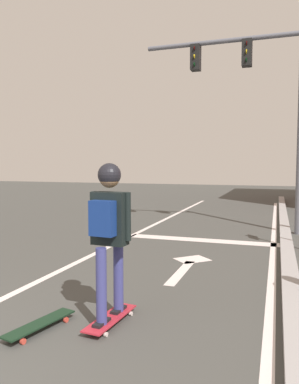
{
  "coord_description": "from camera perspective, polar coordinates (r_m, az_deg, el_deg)",
  "views": [
    {
      "loc": [
        2.89,
        -1.33,
        1.7
      ],
      "look_at": [
        0.92,
        4.43,
        1.25
      ],
      "focal_mm": 35.03,
      "sensor_mm": 36.0,
      "label": 1
    }
  ],
  "objects": [
    {
      "name": "skateboard",
      "position": [
        4.24,
        -5.95,
        -18.56
      ],
      "size": [
        0.28,
        0.84,
        0.07
      ],
      "color": "#AF2431",
      "rests_on": "ground"
    },
    {
      "name": "spare_skateboard",
      "position": [
        4.22,
        -16.36,
        -18.73
      ],
      "size": [
        0.36,
        0.87,
        0.08
      ],
      "color": "black",
      "rests_on": "ground"
    },
    {
      "name": "traffic_signal_mast",
      "position": [
        9.95,
        16.22,
        15.18
      ],
      "size": [
        3.95,
        0.34,
        5.16
      ],
      "color": "#5B5C66",
      "rests_on": "ground"
    },
    {
      "name": "stop_bar",
      "position": [
        8.57,
        7.96,
        -7.25
      ],
      "size": [
        3.37,
        0.4,
        0.01
      ],
      "primitive_type": "cube",
      "color": "silver",
      "rests_on": "ground"
    },
    {
      "name": "lane_arrow_stem",
      "position": [
        6.06,
        4.79,
        -12.06
      ],
      "size": [
        0.16,
        1.4,
        0.01
      ],
      "primitive_type": "cube",
      "color": "silver",
      "rests_on": "ground"
    },
    {
      "name": "lane_line_center",
      "position": [
        8.2,
        -5.06,
        -7.75
      ],
      "size": [
        0.12,
        20.0,
        0.01
      ],
      "primitive_type": "cube",
      "color": "silver",
      "rests_on": "ground"
    },
    {
      "name": "curb_strip",
      "position": [
        7.51,
        20.24,
        -8.58
      ],
      "size": [
        0.24,
        24.0,
        0.14
      ],
      "primitive_type": "cube",
      "color": "#9B9796",
      "rests_on": "ground"
    },
    {
      "name": "lane_line_curbside",
      "position": [
        7.53,
        18.3,
        -9.04
      ],
      "size": [
        0.12,
        20.0,
        0.01
      ],
      "primitive_type": "cube",
      "color": "silver",
      "rests_on": "ground"
    },
    {
      "name": "skater",
      "position": [
        3.94,
        -6.19,
        -4.43
      ],
      "size": [
        0.46,
        0.62,
        1.64
      ],
      "color": "navy",
      "rests_on": "skateboard"
    },
    {
      "name": "lane_arrow_head",
      "position": [
        6.86,
        6.54,
        -10.14
      ],
      "size": [
        0.71,
        0.71,
        0.01
      ],
      "primitive_type": "cube",
      "rotation": [
        0.0,
        0.0,
        0.79
      ],
      "color": "silver",
      "rests_on": "ground"
    }
  ]
}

